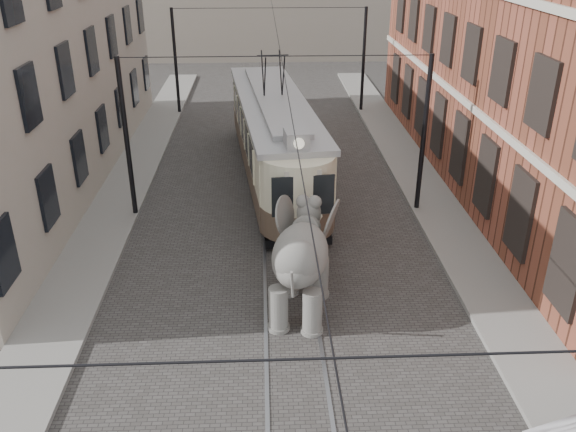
{
  "coord_description": "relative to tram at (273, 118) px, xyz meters",
  "views": [
    {
      "loc": [
        -0.7,
        -14.8,
        9.86
      ],
      "look_at": [
        0.01,
        1.36,
        2.1
      ],
      "focal_mm": 37.31,
      "sensor_mm": 36.0,
      "label": 1
    }
  ],
  "objects": [
    {
      "name": "stucco_building",
      "position": [
        -10.76,
        0.29,
        2.33
      ],
      "size": [
        7.0,
        24.0,
        10.0
      ],
      "primitive_type": "cube",
      "color": "gray",
      "rests_on": "ground"
    },
    {
      "name": "catenary",
      "position": [
        0.04,
        -4.71,
        0.33
      ],
      "size": [
        11.0,
        30.2,
        6.0
      ],
      "primitive_type": null,
      "color": "black",
      "rests_on": "ground"
    },
    {
      "name": "ground",
      "position": [
        0.24,
        -9.71,
        -2.67
      ],
      "size": [
        120.0,
        120.0,
        0.0
      ],
      "primitive_type": "plane",
      "color": "#3E3B39"
    },
    {
      "name": "tram_rails",
      "position": [
        0.24,
        -9.71,
        -2.66
      ],
      "size": [
        1.54,
        80.0,
        0.02
      ],
      "primitive_type": null,
      "color": "slate",
      "rests_on": "ground"
    },
    {
      "name": "sidewalk_right",
      "position": [
        6.24,
        -9.71,
        -2.6
      ],
      "size": [
        2.0,
        60.0,
        0.15
      ],
      "primitive_type": "cube",
      "color": "slate",
      "rests_on": "ground"
    },
    {
      "name": "sidewalk_left",
      "position": [
        -6.26,
        -9.71,
        -2.6
      ],
      "size": [
        2.0,
        60.0,
        0.15
      ],
      "primitive_type": "cube",
      "color": "slate",
      "rests_on": "ground"
    },
    {
      "name": "tram",
      "position": [
        0.0,
        0.0,
        0.0
      ],
      "size": [
        4.17,
        13.68,
        5.34
      ],
      "primitive_type": null,
      "rotation": [
        0.0,
        0.0,
        0.1
      ],
      "color": "beige",
      "rests_on": "ground"
    },
    {
      "name": "elephant",
      "position": [
        0.5,
        -10.29,
        -1.24
      ],
      "size": [
        3.45,
        5.1,
        2.86
      ],
      "primitive_type": null,
      "rotation": [
        0.0,
        0.0,
        -0.2
      ],
      "color": "#5C5955",
      "rests_on": "ground"
    },
    {
      "name": "brick_building",
      "position": [
        11.24,
        -0.71,
        3.33
      ],
      "size": [
        8.0,
        26.0,
        12.0
      ],
      "primitive_type": "cube",
      "color": "brown",
      "rests_on": "ground"
    }
  ]
}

